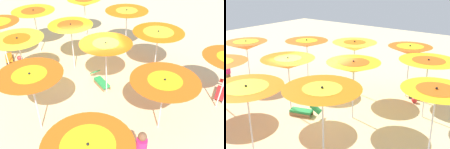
{
  "view_description": "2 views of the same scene",
  "coord_description": "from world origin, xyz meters",
  "views": [
    {
      "loc": [
        0.9,
        9.03,
        6.53
      ],
      "look_at": [
        -0.68,
        1.58,
        1.41
      ],
      "focal_mm": 38.43,
      "sensor_mm": 36.0,
      "label": 1
    },
    {
      "loc": [
        -7.43,
        -6.89,
        5.31
      ],
      "look_at": [
        1.63,
        0.05,
        1.22
      ],
      "focal_mm": 43.67,
      "sensor_mm": 36.0,
      "label": 2
    }
  ],
  "objects": [
    {
      "name": "ground",
      "position": [
        0.0,
        0.0,
        -0.02
      ],
      "size": [
        39.38,
        39.38,
        0.04
      ],
      "primitive_type": "cube",
      "color": "beige"
    },
    {
      "name": "beach_umbrella_1",
      "position": [
        2.76,
        -0.04,
        2.3
      ],
      "size": [
        2.06,
        2.06,
        2.57
      ],
      "color": "silver",
      "rests_on": "ground"
    },
    {
      "name": "beach_umbrella_2",
      "position": [
        2.14,
        2.4,
        2.2
      ],
      "size": [
        2.13,
        2.13,
        2.42
      ],
      "color": "silver",
      "rests_on": "ground"
    },
    {
      "name": "beach_umbrella_4",
      "position": [
        2.38,
        -3.65,
        2.22
      ],
      "size": [
        2.21,
        2.21,
        2.44
      ],
      "color": "silver",
      "rests_on": "ground"
    },
    {
      "name": "beach_umbrella_5",
      "position": [
        0.62,
        -1.45,
        2.14
      ],
      "size": [
        2.06,
        2.06,
        2.4
      ],
      "color": "silver",
      "rests_on": "ground"
    },
    {
      "name": "beach_umbrella_6",
      "position": [
        -0.6,
        0.78,
        2.16
      ],
      "size": [
        2.1,
        2.1,
        2.43
      ],
      "color": "silver",
      "rests_on": "ground"
    },
    {
      "name": "beach_umbrella_7",
      "position": [
        -2.05,
        3.27,
        1.93
      ],
      "size": [
        2.28,
        2.28,
        2.18
      ],
      "color": "silver",
      "rests_on": "ground"
    },
    {
      "name": "beach_umbrella_8",
      "position": [
        -0.4,
        -4.87,
        2.25
      ],
      "size": [
        1.94,
        1.94,
        2.51
      ],
      "color": "silver",
      "rests_on": "ground"
    },
    {
      "name": "beach_umbrella_9",
      "position": [
        -2.29,
        -2.41,
        2.27
      ],
      "size": [
        2.21,
        2.21,
        2.54
      ],
      "color": "silver",
      "rests_on": "ground"
    },
    {
      "name": "beach_umbrella_10",
      "position": [
        -3.13,
        -0.11,
        2.07
      ],
      "size": [
        2.29,
        2.29,
        2.29
      ],
      "color": "silver",
      "rests_on": "ground"
    },
    {
      "name": "lounger_0",
      "position": [
        -0.43,
        0.22,
        0.2
      ],
      "size": [
        0.77,
        1.35,
        0.55
      ],
      "rotation": [
        0.0,
        0.0,
        8.19
      ],
      "color": "olive",
      "rests_on": "ground"
    },
    {
      "name": "lounger_1",
      "position": [
        -5.35,
        2.06,
        0.2
      ],
      "size": [
        1.1,
        1.2,
        0.59
      ],
      "rotation": [
        0.0,
        0.0,
        7.15
      ],
      "color": "silver",
      "rests_on": "ground"
    },
    {
      "name": "lounger_2",
      "position": [
        3.98,
        -3.0,
        0.19
      ],
      "size": [
        0.6,
        1.3,
        0.51
      ],
      "rotation": [
        0.0,
        0.0,
        8.06
      ],
      "color": "#333338",
      "rests_on": "ground"
    },
    {
      "name": "beach_ball",
      "position": [
        3.44,
        -2.87,
        0.13
      ],
      "size": [
        0.25,
        0.25,
        0.25
      ],
      "primitive_type": "sphere",
      "color": "red",
      "rests_on": "ground"
    }
  ]
}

